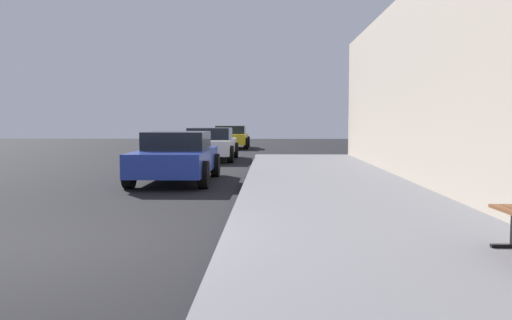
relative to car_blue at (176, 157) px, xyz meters
name	(u,v)px	position (x,y,z in m)	size (l,w,h in m)	color
ground_plane	(56,249)	(-0.22, -7.15, -0.64)	(80.00, 80.00, 0.00)	black
sidewalk	(388,244)	(3.78, -7.15, -0.57)	(4.00, 32.00, 0.15)	slate
car_blue	(176,157)	(0.00, 0.00, 0.00)	(1.93, 4.10, 1.27)	#233899
car_white	(210,144)	(0.00, 7.64, 0.00)	(2.06, 4.37, 1.27)	white
car_yellow	(231,137)	(0.16, 16.79, 0.00)	(2.05, 4.00, 1.27)	yellow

